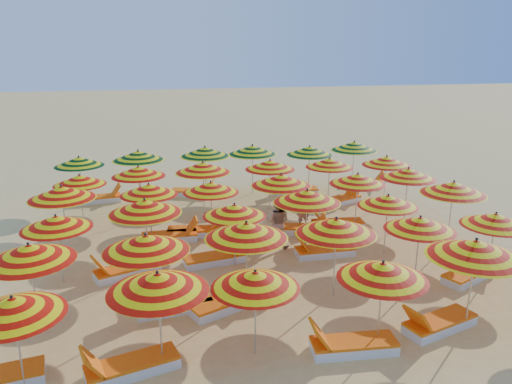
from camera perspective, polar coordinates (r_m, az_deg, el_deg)
The scene contains 56 objects.
ground at distance 15.22m, azimuth 0.41°, elevation -6.31°, with size 120.00×120.00×0.00m, color #F4C46C.
umbrella_0 at distance 9.55m, azimuth -26.04°, elevation -11.71°, with size 1.91×1.91×1.85m.
umbrella_1 at distance 9.31m, azimuth -11.16°, elevation -10.12°, with size 1.99×1.99×1.99m.
umbrella_2 at distance 9.58m, azimuth -0.08°, elevation -10.01°, with size 1.80×1.80×1.82m.
umbrella_3 at distance 10.09m, azimuth 14.28°, elevation -8.73°, with size 1.91×1.91×1.89m.
umbrella_4 at distance 11.23m, azimuth 23.79°, elevation -5.98°, with size 2.53×2.53×2.11m.
umbrella_6 at distance 11.38m, azimuth -24.50°, elevation -6.35°, with size 2.10×2.10×1.99m.
umbrella_7 at distance 11.07m, azimuth -12.48°, elevation -5.73°, with size 2.33×2.33×2.01m.
umbrella_8 at distance 11.43m, azimuth -1.11°, elevation -4.43°, with size 2.16×2.16×2.05m.
umbrella_9 at distance 11.88m, azimuth 9.15°, elevation -3.89°, with size 2.21×2.21×2.04m.
umbrella_10 at distance 12.98m, azimuth 18.24°, elevation -3.46°, with size 1.93×1.93×1.87m.
umbrella_11 at distance 14.10m, azimuth 25.69°, elevation -2.87°, with size 2.02×2.02×1.83m.
umbrella_12 at distance 13.40m, azimuth -21.88°, elevation -3.24°, with size 1.79×1.79×1.86m.
umbrella_13 at distance 13.42m, azimuth -12.59°, elevation -1.65°, with size 2.50×2.50×2.05m.
umbrella_14 at distance 13.46m, azimuth -2.49°, elevation -2.11°, with size 2.11×2.11×1.82m.
umbrella_15 at distance 14.11m, azimuth 5.85°, elevation -0.51°, with size 2.47×2.47×2.04m.
umbrella_16 at distance 14.72m, azimuth 14.84°, elevation -0.98°, with size 1.91×1.91×1.83m.
umbrella_17 at distance 15.91m, azimuth 21.63°, elevation 0.42°, with size 2.50×2.50×2.06m.
umbrella_18 at distance 15.42m, azimuth -21.34°, elevation -0.07°, with size 2.32×2.32×2.05m.
umbrella_19 at distance 15.56m, azimuth -12.16°, elevation 0.27°, with size 2.16×2.16×1.88m.
umbrella_20 at distance 15.58m, azimuth -5.18°, elevation 0.53°, with size 2.05×2.05×1.86m.
umbrella_21 at distance 15.76m, azimuth 2.90°, elevation 1.35°, with size 2.51×2.51×2.04m.
umbrella_22 at distance 16.54m, azimuth 11.54°, elevation 1.46°, with size 2.30×2.30×1.94m.
umbrella_23 at distance 17.53m, azimuth 17.00°, elevation 2.02°, with size 1.89×1.89×1.98m.
umbrella_24 at distance 17.51m, azimuth -19.53°, elevation 1.30°, with size 2.12×2.12×1.82m.
umbrella_25 at distance 17.63m, azimuth -13.30°, elevation 2.30°, with size 2.01×2.01×1.95m.
umbrella_26 at distance 17.45m, azimuth -6.09°, elevation 2.81°, with size 2.55×2.55×2.06m.
umbrella_27 at distance 18.19m, azimuth 1.61°, elevation 3.13°, with size 2.18×2.18×1.94m.
umbrella_28 at distance 18.84m, azimuth 8.41°, elevation 3.31°, with size 2.21×2.21×1.90m.
umbrella_29 at distance 19.42m, azimuth 14.70°, elevation 3.46°, with size 2.29×2.29×1.95m.
umbrella_30 at distance 19.89m, azimuth -19.57°, elevation 3.30°, with size 1.94×1.94×1.93m.
umbrella_31 at distance 19.65m, azimuth -13.31°, elevation 4.08°, with size 2.38×2.38×2.09m.
umbrella_32 at distance 19.90m, azimuth -5.85°, elevation 4.61°, with size 2.05×2.05×2.10m.
umbrella_33 at distance 20.22m, azimuth -0.42°, elevation 4.84°, with size 2.60×2.60×2.09m.
umbrella_34 at distance 20.47m, azimuth 6.15°, elevation 4.72°, with size 2.41×2.41×2.02m.
umbrella_35 at distance 21.43m, azimuth 11.16°, elevation 5.17°, with size 2.17×2.17×2.08m.
lounger_1 at distance 10.06m, azimuth -14.21°, elevation -18.74°, with size 1.82×1.00×0.69m.
lounger_2 at distance 10.52m, azimuth 10.84°, elevation -16.80°, with size 1.77×0.72×0.69m.
lounger_3 at distance 11.70m, azimuth 20.10°, elevation -13.92°, with size 1.83×1.05×0.69m.
lounger_4 at distance 11.88m, azimuth -9.52°, elevation -12.60°, with size 1.78×0.75×0.69m.
lounger_5 at distance 11.84m, azimuth -3.31°, elevation -12.48°, with size 1.82×1.22×0.69m.
lounger_6 at distance 14.34m, azimuth 23.28°, elevation -8.53°, with size 1.82×1.24×0.69m.
lounger_7 at distance 13.80m, azimuth -14.66°, elevation -8.66°, with size 1.83×1.15×0.69m.
lounger_8 at distance 14.14m, azimuth -4.62°, elevation -7.52°, with size 1.81×0.87×0.69m.
lounger_9 at distance 14.70m, azimuth 7.71°, elevation -6.67°, with size 1.73×0.59×0.69m.
lounger_10 at distance 15.87m, azimuth -9.66°, elevation -4.98°, with size 1.73×0.58×0.69m.
lounger_11 at distance 16.17m, azimuth -6.90°, elevation -4.46°, with size 1.81×0.88×0.69m.
lounger_12 at distance 16.30m, azimuth 4.97°, elevation -4.23°, with size 1.83×1.10×0.69m.
lounger_13 at distance 16.93m, azimuth 9.14°, elevation -3.59°, with size 1.78×0.75×0.69m.
lounger_14 at distance 19.56m, azimuth 9.72°, elevation -0.89°, with size 1.82×1.19×0.69m.
lounger_15 at distance 20.39m, azimuth -17.44°, elevation -0.71°, with size 1.79×0.81×0.69m.
lounger_16 at distance 20.42m, azimuth -7.17°, elevation -0.05°, with size 1.82×1.18×0.69m.
lounger_17 at distance 20.56m, azimuth 4.54°, elevation 0.15°, with size 1.77×0.72×0.69m.
lounger_18 at distance 22.17m, azimuth 12.20°, elevation 1.01°, with size 1.83×1.13×0.69m.
beachgoer_b at distance 15.01m, azimuth 2.48°, elevation -3.46°, with size 0.76×0.59×1.56m, color tan.
beachgoer_a at distance 16.63m, azimuth 5.35°, elevation -1.60°, with size 0.56×0.36×1.52m, color #DEA17D.
Camera 1 is at (-3.14, -13.70, 5.84)m, focal length 35.00 mm.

